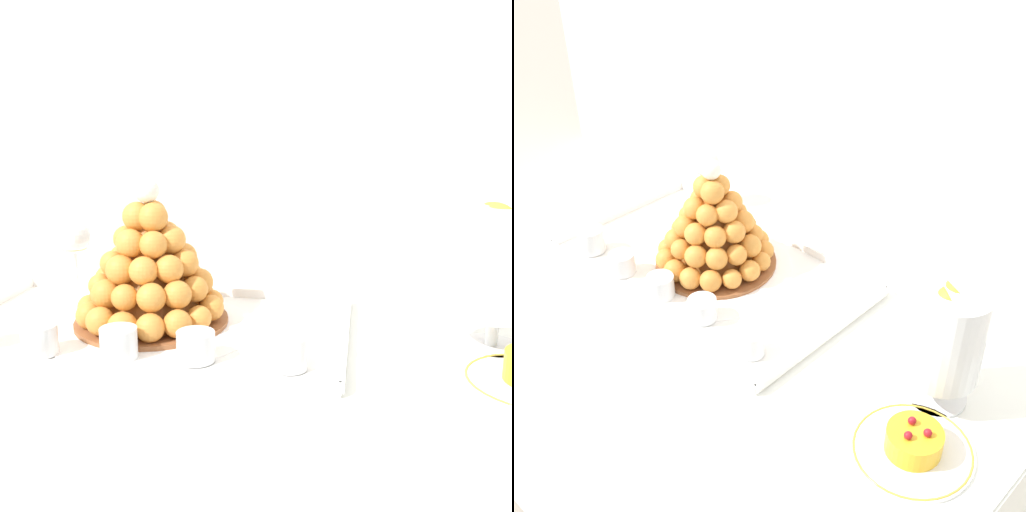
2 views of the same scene
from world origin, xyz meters
The scene contains 10 objects.
backdrop_wall centered at (0.00, 1.15, 1.25)m, with size 4.80×0.10×2.50m, color silver.
buffet_table centered at (0.00, 0.00, 0.62)m, with size 1.30×0.91×0.73m.
serving_tray centered at (-0.12, 0.08, 0.73)m, with size 0.69×0.41×0.02m.
croquembouche centered at (-0.12, 0.10, 0.83)m, with size 0.27×0.27×0.26m.
dessert_cup_mid_left centered at (-0.25, -0.07, 0.76)m, with size 0.06×0.06×0.05m.
dessert_cup_centre centered at (-0.12, -0.06, 0.76)m, with size 0.06×0.06×0.05m.
dessert_cup_mid_right centered at (0.00, -0.05, 0.76)m, with size 0.06×0.06×0.05m.
dessert_cup_right centered at (0.15, -0.06, 0.76)m, with size 0.05×0.05×0.05m.
macaron_goblet centered at (0.46, 0.10, 0.87)m, with size 0.13×0.13×0.25m.
wine_glass centered at (-0.35, 0.28, 0.84)m, with size 0.07×0.07×0.15m.
Camera 1 is at (0.24, -0.90, 1.12)m, focal length 43.19 mm.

